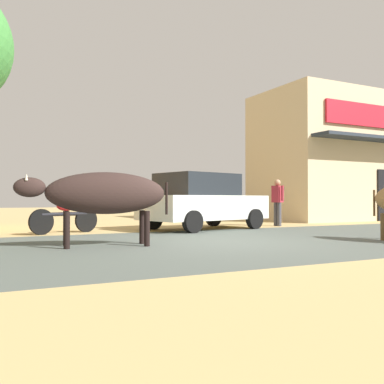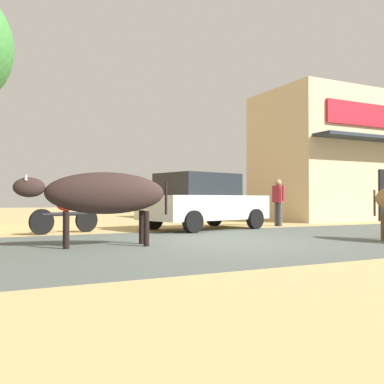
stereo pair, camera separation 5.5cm
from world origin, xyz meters
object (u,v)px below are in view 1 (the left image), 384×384
cow_near_brown (103,194)px  pedestrian_by_shop (277,199)px  parked_hatchback_car (202,201)px  parked_motorcycle (66,215)px

cow_near_brown → pedestrian_by_shop: pedestrian_by_shop is taller
cow_near_brown → pedestrian_by_shop: (6.85, 3.52, -0.09)m
cow_near_brown → pedestrian_by_shop: bearing=27.2°
parked_hatchback_car → cow_near_brown: 5.05m
cow_near_brown → parked_motorcycle: bearing=90.6°
cow_near_brown → pedestrian_by_shop: size_ratio=1.83×
cow_near_brown → pedestrian_by_shop: 7.70m
pedestrian_by_shop → cow_near_brown: bearing=-152.8°
parked_motorcycle → cow_near_brown: bearing=-89.4°
parked_hatchback_car → parked_motorcycle: size_ratio=2.22×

